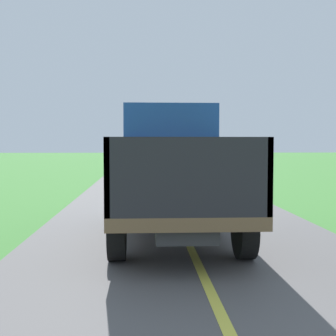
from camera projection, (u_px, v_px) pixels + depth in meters
banana_truck_near at (172, 167)px, 9.96m from camera, size 2.38×5.82×2.80m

